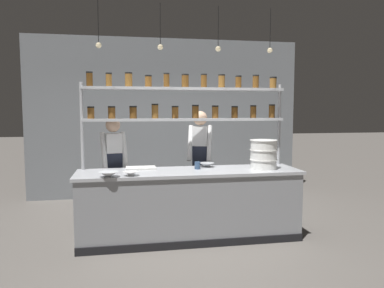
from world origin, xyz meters
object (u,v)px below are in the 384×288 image
Objects in this scene: container_stack at (264,154)px; cutting_board at (141,168)px; prep_bowl_center_front at (131,174)px; chef_center at (200,158)px; spice_shelf_unit at (185,106)px; prep_bowl_center_back at (207,165)px; chef_left at (114,166)px; serving_cup_front at (197,165)px; prep_bowl_near_left at (109,175)px.

container_stack is 1.67m from cutting_board.
prep_bowl_center_front is at bearing -106.03° from cutting_board.
prep_bowl_center_front is at bearing -118.82° from chef_center.
spice_shelf_unit is 13.26× the size of prep_bowl_center_back.
serving_cup_front is (1.11, -0.51, 0.05)m from chef_left.
spice_shelf_unit is 0.87m from prep_bowl_center_back.
container_stack is at bearing -20.89° from spice_shelf_unit.
container_stack is at bearing -22.48° from prep_bowl_center_back.
serving_cup_front is at bearing 21.52° from prep_bowl_center_front.
prep_bowl_near_left is at bearing -169.52° from prep_bowl_center_front.
serving_cup_front reaches higher than cutting_board.
container_stack is 2.06m from prep_bowl_near_left.
serving_cup_front is (0.12, -0.24, -0.79)m from spice_shelf_unit.
chef_left reaches higher than prep_bowl_center_back.
chef_center reaches higher than chef_left.
serving_cup_front is at bearing -36.98° from chef_left.
container_stack is at bearing 7.30° from prep_bowl_near_left.
container_stack is 0.80m from prep_bowl_center_back.
spice_shelf_unit is at bearing 159.11° from container_stack.
cutting_board is at bearing -172.03° from spice_shelf_unit.
chef_left is 4.08× the size of container_stack.
serving_cup_front reaches higher than prep_bowl_center_front.
chef_left is 4.01× the size of cutting_board.
chef_left is 16.20× the size of serving_cup_front.
spice_shelf_unit is 1.76× the size of chef_left.
prep_bowl_center_back is (-0.72, 0.30, -0.17)m from container_stack.
chef_center is 4.32× the size of container_stack.
chef_center is at bearing 131.89° from container_stack.
serving_cup_front is (-0.17, -0.65, -0.01)m from chef_center.
prep_bowl_center_back is (1.05, 0.51, 0.00)m from prep_bowl_center_front.
prep_bowl_center_back is (-0.01, -0.49, -0.03)m from chef_center.
spice_shelf_unit is at bearing -108.02° from chef_center.
spice_shelf_unit is 1.66× the size of chef_center.
chef_left is 1.32m from prep_bowl_center_back.
chef_left is 0.89m from prep_bowl_center_front.
cutting_board is 0.53m from prep_bowl_center_front.
chef_left reaches higher than serving_cup_front.
container_stack is 2.04× the size of prep_bowl_center_front.
cutting_board is at bearing -179.87° from prep_bowl_center_back.
prep_bowl_center_front is (0.22, -0.86, 0.03)m from chef_left.
prep_bowl_center_front is 0.91× the size of prep_bowl_center_back.
container_stack is (1.00, -0.38, -0.65)m from spice_shelf_unit.
prep_bowl_center_back is (0.91, 0.00, 0.02)m from cutting_board.
spice_shelf_unit is 1.46m from prep_bowl_near_left.
cutting_board is (-0.62, -0.09, -0.83)m from spice_shelf_unit.
spice_shelf_unit is at bearing 7.97° from cutting_board.
chef_left is 8.34× the size of prep_bowl_center_front.
chef_left is 1.23m from serving_cup_front.
spice_shelf_unit reaches higher than chef_left.
chef_left is 0.51m from cutting_board.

